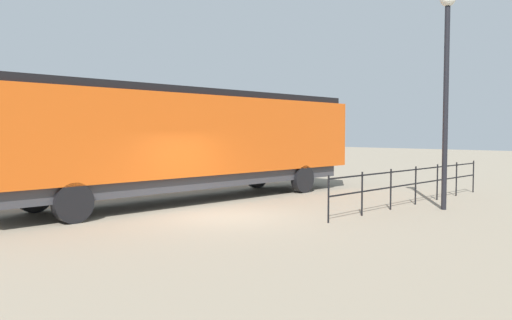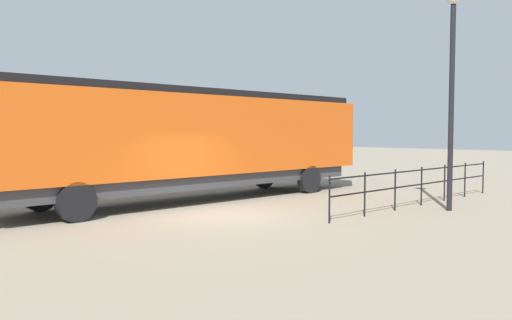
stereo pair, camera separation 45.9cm
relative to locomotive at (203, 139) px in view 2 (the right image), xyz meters
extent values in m
plane|color=gray|center=(3.29, -1.79, -2.20)|extent=(120.00, 120.00, 0.00)
cube|color=#D15114|center=(0.00, -0.49, 0.13)|extent=(2.89, 15.04, 2.66)
cube|color=black|center=(0.00, 5.88, -0.27)|extent=(2.78, 2.31, 1.86)
cube|color=black|center=(0.00, -0.49, 1.58)|extent=(2.60, 14.44, 0.24)
cube|color=#38383D|center=(0.00, -0.49, -1.43)|extent=(2.60, 13.84, 0.45)
cylinder|color=black|center=(-1.30, 4.32, -1.65)|extent=(0.30, 1.10, 1.10)
cylinder|color=black|center=(1.30, 4.32, -1.65)|extent=(0.30, 1.10, 1.10)
cylinder|color=black|center=(-1.30, -5.31, -1.65)|extent=(0.30, 1.10, 1.10)
cylinder|color=black|center=(1.30, -5.31, -1.65)|extent=(0.30, 1.10, 1.10)
cylinder|color=black|center=(7.29, 3.99, 1.00)|extent=(0.16, 0.16, 6.40)
cube|color=black|center=(6.13, 4.41, -1.02)|extent=(0.04, 9.74, 0.04)
cube|color=black|center=(6.13, 4.41, -1.50)|extent=(0.04, 9.74, 0.04)
cylinder|color=black|center=(6.13, -0.46, -1.56)|extent=(0.05, 0.05, 1.29)
cylinder|color=black|center=(6.13, 1.16, -1.56)|extent=(0.05, 0.05, 1.29)
cylinder|color=black|center=(6.13, 2.78, -1.56)|extent=(0.05, 0.05, 1.29)
cylinder|color=black|center=(6.13, 4.41, -1.56)|extent=(0.05, 0.05, 1.29)
cylinder|color=black|center=(6.13, 6.03, -1.56)|extent=(0.05, 0.05, 1.29)
cylinder|color=black|center=(6.13, 7.65, -1.56)|extent=(0.05, 0.05, 1.29)
cylinder|color=black|center=(6.13, 9.28, -1.56)|extent=(0.05, 0.05, 1.29)
camera|label=1|loc=(14.24, -11.43, 0.23)|focal=35.62mm
camera|label=2|loc=(14.56, -11.10, 0.23)|focal=35.62mm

